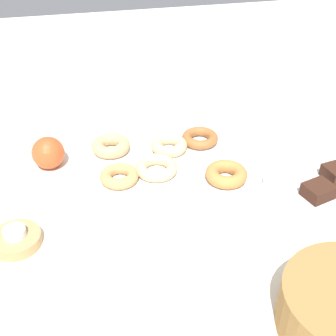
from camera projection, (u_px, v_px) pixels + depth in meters
ground_plane at (165, 178)px, 1.02m from camera, size 2.40×2.40×0.00m
donut_plate at (165, 175)px, 1.02m from camera, size 0.35×0.35×0.02m
donut_0 at (157, 169)px, 1.00m from camera, size 0.11×0.11×0.02m
donut_1 at (200, 138)px, 1.10m from camera, size 0.09×0.09×0.02m
donut_2 at (169, 145)px, 1.07m from camera, size 0.08×0.08×0.03m
donut_3 at (226, 174)px, 0.98m from camera, size 0.11×0.11×0.03m
donut_4 at (119, 176)px, 0.98m from camera, size 0.09×0.09×0.02m
donut_5 at (111, 146)px, 1.07m from camera, size 0.10×0.10×0.03m
cake_plate at (323, 188)px, 0.98m from camera, size 0.25×0.25×0.01m
brownie_far at (318, 191)px, 0.94m from camera, size 0.07×0.06×0.03m
candle_holder at (16, 240)px, 0.85m from camera, size 0.09×0.09×0.02m
tealight at (14, 232)px, 0.84m from camera, size 0.04×0.04×0.01m
apple at (48, 153)px, 1.04m from camera, size 0.07×0.07×0.07m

